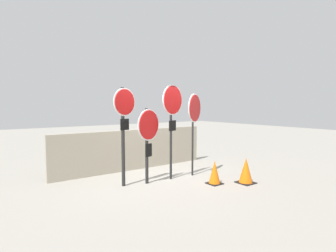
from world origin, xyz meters
TOP-DOWN VIEW (x-y plane):
  - ground_plane at (0.00, 0.00)m, footprint 40.00×40.00m
  - fence_back at (0.00, 1.38)m, footprint 5.13×0.12m
  - stop_sign_0 at (-1.03, -0.02)m, footprint 0.66×0.23m
  - stop_sign_1 at (-0.43, -0.18)m, footprint 0.77×0.29m
  - stop_sign_2 at (0.31, -0.20)m, footprint 0.79×0.25m
  - stop_sign_3 at (1.04, -0.27)m, footprint 0.74×0.37m
  - traffic_cone_0 at (0.94, -1.19)m, footprint 0.35×0.35m
  - traffic_cone_1 at (1.65, -1.61)m, footprint 0.42×0.42m

SIDE VIEW (x-z plane):
  - ground_plane at x=0.00m, z-range 0.00..0.00m
  - traffic_cone_0 at x=0.94m, z-range 0.00..0.59m
  - traffic_cone_1 at x=1.65m, z-range 0.00..0.65m
  - fence_back at x=0.00m, z-range 0.00..1.26m
  - stop_sign_1 at x=-0.43m, z-range 0.36..2.30m
  - stop_sign_0 at x=-1.03m, z-range 0.45..2.90m
  - stop_sign_3 at x=1.04m, z-range 0.61..2.96m
  - stop_sign_2 at x=0.31m, z-range 0.61..3.18m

